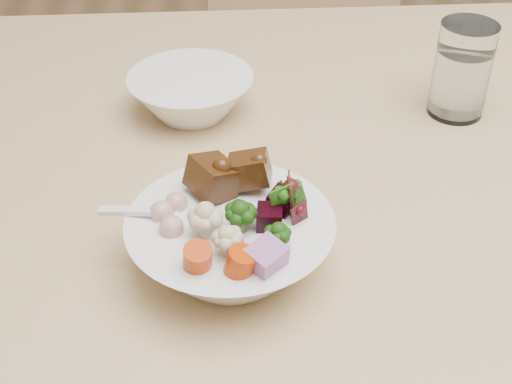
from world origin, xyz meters
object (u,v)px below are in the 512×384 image
Objects in this scene: side_bowl at (191,95)px; chair_far at (307,100)px; water_glass at (461,74)px; food_bowl at (232,240)px.

chair_far is at bearing 66.42° from side_bowl.
chair_far is 7.66× the size of water_glass.
side_bowl is at bearing 175.21° from water_glass.
food_bowl reaches higher than side_bowl.
chair_far is 0.69m from water_glass.
water_glass is (0.29, 0.25, 0.02)m from food_bowl.
chair_far reaches higher than side_bowl.
chair_far is 4.73× the size of food_bowl.
side_bowl is (-0.03, 0.28, -0.01)m from food_bowl.
side_bowl is at bearing -112.43° from chair_far.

